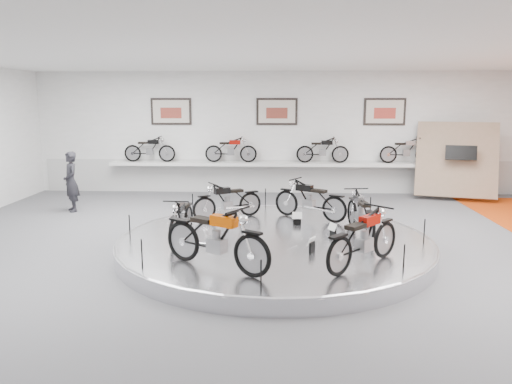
{
  "coord_description": "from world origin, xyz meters",
  "views": [
    {
      "loc": [
        0.07,
        -9.59,
        3.1
      ],
      "look_at": [
        -0.39,
        0.6,
        1.2
      ],
      "focal_mm": 35.0,
      "sensor_mm": 36.0,
      "label": 1
    }
  ],
  "objects_px": {
    "display_platform": "(274,245)",
    "bike_b": "(310,199)",
    "bike_a": "(361,213)",
    "bike_c": "(228,200)",
    "bike_d": "(181,218)",
    "visitor": "(71,182)",
    "bike_e": "(216,237)",
    "bike_f": "(364,238)",
    "shelf": "(276,164)"
  },
  "relations": [
    {
      "from": "display_platform",
      "to": "bike_b",
      "type": "height_order",
      "value": "bike_b"
    },
    {
      "from": "display_platform",
      "to": "shelf",
      "type": "distance_m",
      "value": 6.46
    },
    {
      "from": "bike_a",
      "to": "bike_f",
      "type": "bearing_deg",
      "value": 164.22
    },
    {
      "from": "bike_a",
      "to": "visitor",
      "type": "distance_m",
      "value": 8.13
    },
    {
      "from": "bike_d",
      "to": "visitor",
      "type": "distance_m",
      "value": 5.36
    },
    {
      "from": "bike_c",
      "to": "bike_d",
      "type": "distance_m",
      "value": 1.97
    },
    {
      "from": "shelf",
      "to": "bike_b",
      "type": "xyz_separation_m",
      "value": [
        0.82,
        -4.74,
        -0.22
      ]
    },
    {
      "from": "bike_e",
      "to": "shelf",
      "type": "bearing_deg",
      "value": 115.16
    },
    {
      "from": "bike_c",
      "to": "visitor",
      "type": "distance_m",
      "value": 4.97
    },
    {
      "from": "bike_d",
      "to": "bike_a",
      "type": "bearing_deg",
      "value": 102.81
    },
    {
      "from": "bike_b",
      "to": "bike_e",
      "type": "bearing_deg",
      "value": 96.08
    },
    {
      "from": "shelf",
      "to": "bike_e",
      "type": "xyz_separation_m",
      "value": [
        -0.96,
        -8.34,
        -0.16
      ]
    },
    {
      "from": "bike_d",
      "to": "visitor",
      "type": "xyz_separation_m",
      "value": [
        -3.82,
        3.75,
        0.1
      ]
    },
    {
      "from": "bike_b",
      "to": "bike_c",
      "type": "bearing_deg",
      "value": 33.8
    },
    {
      "from": "bike_a",
      "to": "bike_f",
      "type": "xyz_separation_m",
      "value": [
        -0.29,
        -2.11,
        0.04
      ]
    },
    {
      "from": "bike_b",
      "to": "visitor",
      "type": "bearing_deg",
      "value": 16.22
    },
    {
      "from": "shelf",
      "to": "bike_a",
      "type": "bearing_deg",
      "value": -73.26
    },
    {
      "from": "bike_b",
      "to": "bike_d",
      "type": "bearing_deg",
      "value": 67.11
    },
    {
      "from": "display_platform",
      "to": "visitor",
      "type": "xyz_separation_m",
      "value": [
        -5.7,
        3.54,
        0.69
      ]
    },
    {
      "from": "bike_e",
      "to": "bike_f",
      "type": "relative_size",
      "value": 1.08
    },
    {
      "from": "shelf",
      "to": "visitor",
      "type": "distance_m",
      "value": 6.38
    },
    {
      "from": "bike_e",
      "to": "bike_f",
      "type": "height_order",
      "value": "bike_e"
    },
    {
      "from": "shelf",
      "to": "visitor",
      "type": "bearing_deg",
      "value": -153.35
    },
    {
      "from": "bike_c",
      "to": "bike_e",
      "type": "xyz_separation_m",
      "value": [
        0.17,
        -3.55,
        0.1
      ]
    },
    {
      "from": "display_platform",
      "to": "bike_c",
      "type": "distance_m",
      "value": 2.05
    },
    {
      "from": "display_platform",
      "to": "bike_a",
      "type": "distance_m",
      "value": 1.95
    },
    {
      "from": "bike_a",
      "to": "visitor",
      "type": "xyz_separation_m",
      "value": [
        -7.5,
        3.14,
        0.08
      ]
    },
    {
      "from": "bike_e",
      "to": "bike_a",
      "type": "bearing_deg",
      "value": 72.03
    },
    {
      "from": "display_platform",
      "to": "bike_c",
      "type": "height_order",
      "value": "bike_c"
    },
    {
      "from": "bike_c",
      "to": "bike_f",
      "type": "relative_size",
      "value": 0.89
    },
    {
      "from": "bike_a",
      "to": "visitor",
      "type": "height_order",
      "value": "visitor"
    },
    {
      "from": "bike_a",
      "to": "bike_c",
      "type": "relative_size",
      "value": 1.03
    },
    {
      "from": "display_platform",
      "to": "bike_e",
      "type": "xyz_separation_m",
      "value": [
        -0.96,
        -1.94,
        0.69
      ]
    },
    {
      "from": "display_platform",
      "to": "bike_d",
      "type": "relative_size",
      "value": 4.27
    },
    {
      "from": "visitor",
      "to": "bike_d",
      "type": "bearing_deg",
      "value": 9.62
    },
    {
      "from": "display_platform",
      "to": "bike_e",
      "type": "bearing_deg",
      "value": -116.32
    },
    {
      "from": "bike_c",
      "to": "bike_f",
      "type": "xyz_separation_m",
      "value": [
        2.64,
        -3.31,
        0.06
      ]
    },
    {
      "from": "bike_c",
      "to": "visitor",
      "type": "height_order",
      "value": "visitor"
    },
    {
      "from": "bike_d",
      "to": "bike_b",
      "type": "bearing_deg",
      "value": 128.1
    },
    {
      "from": "bike_b",
      "to": "bike_d",
      "type": "distance_m",
      "value": 3.28
    },
    {
      "from": "bike_a",
      "to": "bike_b",
      "type": "height_order",
      "value": "bike_b"
    },
    {
      "from": "bike_a",
      "to": "visitor",
      "type": "relative_size",
      "value": 0.93
    },
    {
      "from": "bike_c",
      "to": "bike_f",
      "type": "height_order",
      "value": "bike_f"
    },
    {
      "from": "bike_a",
      "to": "bike_c",
      "type": "distance_m",
      "value": 3.17
    },
    {
      "from": "display_platform",
      "to": "bike_d",
      "type": "distance_m",
      "value": 1.98
    },
    {
      "from": "display_platform",
      "to": "bike_a",
      "type": "relative_size",
      "value": 4.11
    },
    {
      "from": "shelf",
      "to": "bike_a",
      "type": "xyz_separation_m",
      "value": [
        1.8,
        -6.0,
        -0.24
      ]
    },
    {
      "from": "display_platform",
      "to": "bike_d",
      "type": "height_order",
      "value": "bike_d"
    },
    {
      "from": "visitor",
      "to": "bike_e",
      "type": "bearing_deg",
      "value": 4.96
    },
    {
      "from": "bike_f",
      "to": "visitor",
      "type": "relative_size",
      "value": 1.02
    }
  ]
}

